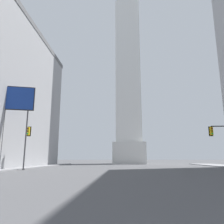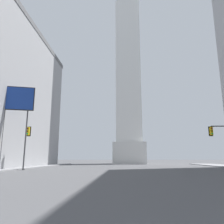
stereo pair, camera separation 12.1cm
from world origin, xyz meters
name	(u,v)px [view 2 (the right image)]	position (x,y,z in m)	size (l,w,h in m)	color
obelisk	(127,30)	(0.00, 57.29, 38.39)	(8.31, 8.31, 79.53)	silver
traffic_light_mid_left	(26,141)	(-14.40, 28.05, 3.79)	(0.79, 0.52, 5.75)	black
billboard_sign	(17,102)	(-15.37, 26.50, 8.74)	(4.18, 1.30, 10.90)	#3F3F42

